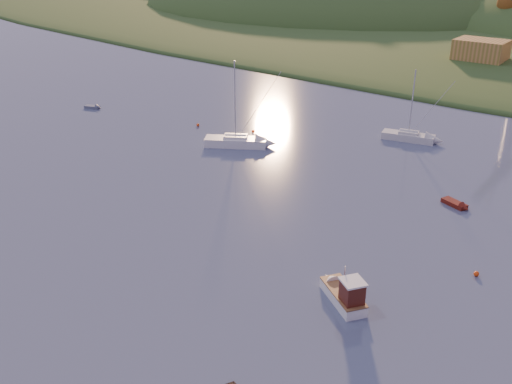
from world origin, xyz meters
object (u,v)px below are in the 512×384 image
Objects in this scene: red_tender at (459,206)px; sailboat_far at (408,136)px; grey_dinghy at (95,107)px; sailboat_near at (236,141)px; fishing_boat at (341,290)px.

sailboat_far is at bearing 149.60° from red_tender.
red_tender reaches higher than grey_dinghy.
sailboat_near reaches higher than grey_dinghy.
sailboat_far is at bearing 11.60° from sailboat_near.
fishing_boat is 24.31m from red_tender.
sailboat_near is 32.92m from grey_dinghy.
red_tender is (33.88, -0.33, -0.55)m from sailboat_near.
fishing_boat is 44.68m from sailboat_far.
grey_dinghy is (-32.92, -0.22, -0.56)m from sailboat_near.
red_tender is at bearing -59.80° from fishing_boat.
sailboat_far is at bearing -0.52° from grey_dinghy.
grey_dinghy is at bearing 13.78° from fishing_boat.
fishing_boat is 40.46m from sailboat_near.
fishing_boat is 1.68× the size of red_tender.
red_tender is (14.59, -18.55, -0.46)m from sailboat_far.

